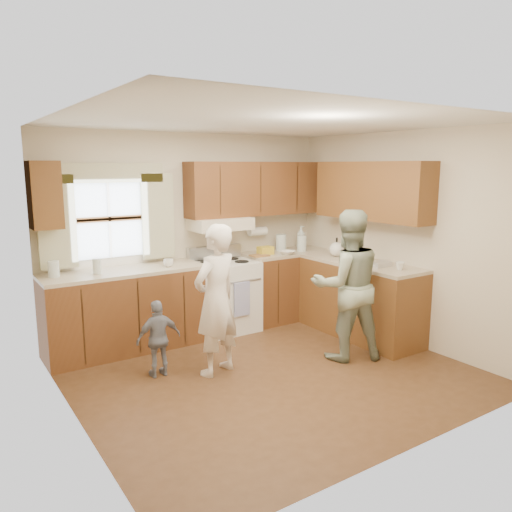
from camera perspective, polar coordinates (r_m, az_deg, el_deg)
room at (r=4.92m, az=1.60°, el=0.34°), size 3.80×3.80×3.80m
kitchen_fixtures at (r=6.21m, az=0.51°, el=-1.44°), size 3.80×2.25×2.15m
stove at (r=6.43m, az=-3.62°, el=-4.46°), size 0.76×0.67×1.07m
woman_left at (r=5.04m, az=-4.60°, el=-5.04°), size 0.65×0.53×1.54m
woman_right at (r=5.50m, az=10.38°, el=-3.31°), size 0.97×0.88×1.64m
child at (r=5.16m, az=-11.06°, el=-9.24°), size 0.46×0.20×0.79m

